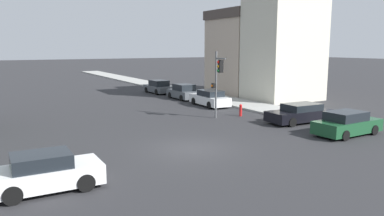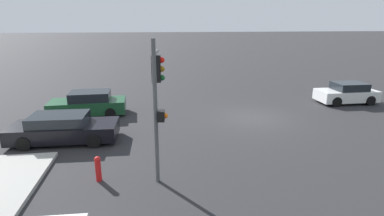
{
  "view_description": "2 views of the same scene",
  "coord_description": "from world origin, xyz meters",
  "px_view_note": "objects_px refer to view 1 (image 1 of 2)",
  "views": [
    {
      "loc": [
        -9.33,
        -16.22,
        5.18
      ],
      "look_at": [
        2.41,
        4.17,
        1.34
      ],
      "focal_mm": 35.0,
      "sensor_mm": 36.0,
      "label": 1
    },
    {
      "loc": [
        5.92,
        15.86,
        5.37
      ],
      "look_at": [
        3.91,
        2.23,
        1.39
      ],
      "focal_mm": 28.0,
      "sensor_mm": 36.0,
      "label": 2
    }
  ],
  "objects_px": {
    "crossing_car_1": "(46,173)",
    "parked_car_1": "(183,92)",
    "traffic_signal": "(218,76)",
    "fire_hydrant": "(241,110)",
    "crossing_car_2": "(347,124)",
    "crossing_car_0": "(300,113)",
    "parked_car_0": "(210,98)",
    "parked_car_2": "(159,87)"
  },
  "relations": [
    {
      "from": "crossing_car_1",
      "to": "parked_car_1",
      "type": "height_order",
      "value": "parked_car_1"
    },
    {
      "from": "traffic_signal",
      "to": "fire_hydrant",
      "type": "height_order",
      "value": "traffic_signal"
    },
    {
      "from": "crossing_car_2",
      "to": "parked_car_1",
      "type": "height_order",
      "value": "parked_car_1"
    },
    {
      "from": "crossing_car_2",
      "to": "fire_hydrant",
      "type": "distance_m",
      "value": 8.25
    },
    {
      "from": "crossing_car_0",
      "to": "parked_car_0",
      "type": "distance_m",
      "value": 9.44
    },
    {
      "from": "crossing_car_1",
      "to": "parked_car_0",
      "type": "xyz_separation_m",
      "value": [
        15.88,
        13.74,
        0.01
      ]
    },
    {
      "from": "parked_car_0",
      "to": "crossing_car_2",
      "type": "bearing_deg",
      "value": -173.51
    },
    {
      "from": "crossing_car_1",
      "to": "crossing_car_2",
      "type": "relative_size",
      "value": 0.89
    },
    {
      "from": "crossing_car_1",
      "to": "fire_hydrant",
      "type": "distance_m",
      "value": 17.37
    },
    {
      "from": "parked_car_0",
      "to": "parked_car_1",
      "type": "relative_size",
      "value": 1.14
    },
    {
      "from": "parked_car_2",
      "to": "crossing_car_0",
      "type": "bearing_deg",
      "value": -177.74
    },
    {
      "from": "parked_car_0",
      "to": "parked_car_1",
      "type": "bearing_deg",
      "value": 0.49
    },
    {
      "from": "crossing_car_1",
      "to": "parked_car_2",
      "type": "height_order",
      "value": "parked_car_2"
    },
    {
      "from": "traffic_signal",
      "to": "parked_car_1",
      "type": "bearing_deg",
      "value": -98.58
    },
    {
      "from": "parked_car_1",
      "to": "parked_car_2",
      "type": "xyz_separation_m",
      "value": [
        -0.1,
        5.73,
        -0.01
      ]
    },
    {
      "from": "crossing_car_2",
      "to": "parked_car_0",
      "type": "height_order",
      "value": "crossing_car_2"
    },
    {
      "from": "parked_car_0",
      "to": "crossing_car_0",
      "type": "bearing_deg",
      "value": -169.19
    },
    {
      "from": "traffic_signal",
      "to": "fire_hydrant",
      "type": "bearing_deg",
      "value": -173.01
    },
    {
      "from": "crossing_car_0",
      "to": "parked_car_2",
      "type": "bearing_deg",
      "value": -83.81
    },
    {
      "from": "crossing_car_0",
      "to": "parked_car_1",
      "type": "bearing_deg",
      "value": -82.61
    },
    {
      "from": "parked_car_0",
      "to": "parked_car_1",
      "type": "xyz_separation_m",
      "value": [
        0.13,
        5.11,
        0.03
      ]
    },
    {
      "from": "traffic_signal",
      "to": "crossing_car_2",
      "type": "relative_size",
      "value": 1.11
    },
    {
      "from": "crossing_car_1",
      "to": "parked_car_2",
      "type": "bearing_deg",
      "value": 57.93
    },
    {
      "from": "parked_car_1",
      "to": "parked_car_2",
      "type": "height_order",
      "value": "parked_car_1"
    },
    {
      "from": "crossing_car_1",
      "to": "parked_car_1",
      "type": "xyz_separation_m",
      "value": [
        16.01,
        18.85,
        0.03
      ]
    },
    {
      "from": "parked_car_0",
      "to": "parked_car_1",
      "type": "distance_m",
      "value": 5.11
    },
    {
      "from": "traffic_signal",
      "to": "parked_car_2",
      "type": "height_order",
      "value": "traffic_signal"
    },
    {
      "from": "crossing_car_2",
      "to": "fire_hydrant",
      "type": "bearing_deg",
      "value": 100.49
    },
    {
      "from": "parked_car_0",
      "to": "fire_hydrant",
      "type": "distance_m",
      "value": 5.42
    },
    {
      "from": "crossing_car_0",
      "to": "parked_car_0",
      "type": "xyz_separation_m",
      "value": [
        -1.46,
        9.33,
        0.04
      ]
    },
    {
      "from": "crossing_car_0",
      "to": "parked_car_2",
      "type": "xyz_separation_m",
      "value": [
        -1.43,
        20.17,
        0.06
      ]
    },
    {
      "from": "crossing_car_2",
      "to": "crossing_car_0",
      "type": "bearing_deg",
      "value": 82.99
    },
    {
      "from": "crossing_car_1",
      "to": "parked_car_0",
      "type": "distance_m",
      "value": 21.0
    },
    {
      "from": "parked_car_1",
      "to": "parked_car_2",
      "type": "relative_size",
      "value": 0.93
    },
    {
      "from": "traffic_signal",
      "to": "parked_car_0",
      "type": "distance_m",
      "value": 6.54
    },
    {
      "from": "traffic_signal",
      "to": "crossing_car_2",
      "type": "height_order",
      "value": "traffic_signal"
    },
    {
      "from": "crossing_car_1",
      "to": "crossing_car_2",
      "type": "distance_m",
      "value": 16.95
    },
    {
      "from": "crossing_car_0",
      "to": "crossing_car_2",
      "type": "relative_size",
      "value": 1.1
    },
    {
      "from": "crossing_car_1",
      "to": "crossing_car_2",
      "type": "xyz_separation_m",
      "value": [
        16.95,
        0.3,
        0.01
      ]
    },
    {
      "from": "parked_car_2",
      "to": "fire_hydrant",
      "type": "xyz_separation_m",
      "value": [
        -0.69,
        -16.22,
        -0.2
      ]
    },
    {
      "from": "traffic_signal",
      "to": "parked_car_2",
      "type": "relative_size",
      "value": 1.15
    },
    {
      "from": "parked_car_0",
      "to": "fire_hydrant",
      "type": "xyz_separation_m",
      "value": [
        -0.67,
        -5.38,
        -0.18
      ]
    }
  ]
}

